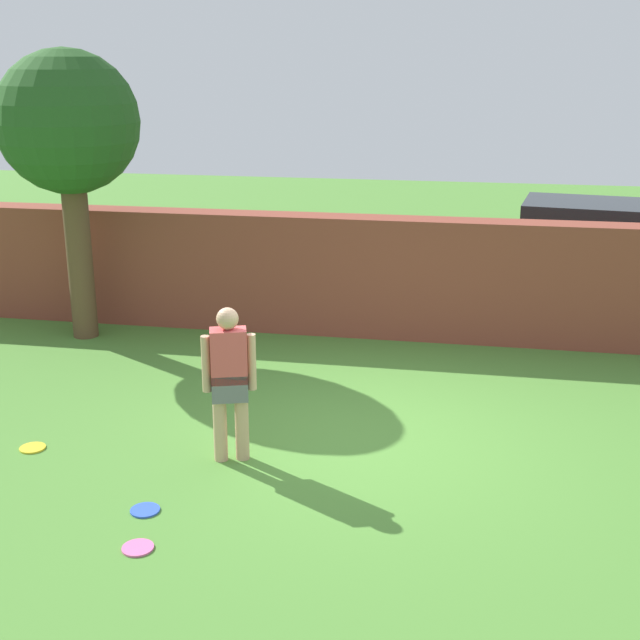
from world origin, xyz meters
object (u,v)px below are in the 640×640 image
Objects in this scene: car at (584,254)px; frisbee_yellow at (33,448)px; person at (229,377)px; frisbee_blue at (145,510)px; tree at (68,127)px; frisbee_pink at (138,548)px.

frisbee_yellow is (-6.25, -6.66, -0.85)m from car.
car is (4.11, 6.51, -0.04)m from person.
frisbee_blue is (-4.60, -7.66, -0.85)m from car.
car is at bearing 22.35° from tree.
tree is 6.18m from frisbee_blue.
car is 9.17m from frisbee_yellow.
frisbee_yellow is (-1.65, 1.00, 0.00)m from frisbee_blue.
person is 6.00× the size of frisbee_yellow.
frisbee_blue is 1.93m from frisbee_yellow.
tree is at bearing 30.38° from car.
frisbee_blue is 1.00× the size of frisbee_pink.
tree reaches higher than frisbee_blue.
car reaches higher than frisbee_yellow.
tree is at bearing 106.93° from frisbee_yellow.
tree is 5.21m from person.
car reaches higher than frisbee_blue.
car is 8.98m from frisbee_blue.
person is at bearing 65.74° from car.
frisbee_yellow is (1.11, -3.64, -3.01)m from tree.
tree is at bearing 115.42° from person.
person reaches higher than frisbee_blue.
frisbee_yellow is at bearing 138.75° from frisbee_pink.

